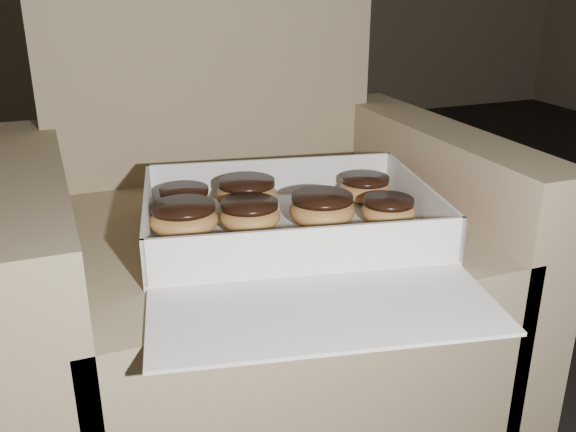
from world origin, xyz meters
The scene contains 13 objects.
floor centered at (0.00, 0.00, 0.00)m, with size 4.50×4.50×0.00m, color black.
armchair centered at (-0.53, 0.12, 0.27)m, with size 0.82×0.69×0.85m.
bakery_box centered at (-0.51, -0.05, 0.40)m, with size 0.53×0.60×0.07m.
donut_a centered at (-0.54, 0.11, 0.42)m, with size 0.10×0.10×0.05m.
donut_b centered at (-0.65, 0.13, 0.41)m, with size 0.09×0.09×0.04m.
donut_c centered at (-0.45, -0.01, 0.42)m, with size 0.11×0.11×0.05m.
donut_d centered at (-0.57, 0.01, 0.42)m, with size 0.10×0.10×0.05m.
donut_e centered at (-0.67, 0.03, 0.42)m, with size 0.11×0.11×0.05m.
donut_f centered at (-0.35, -0.04, 0.41)m, with size 0.09×0.09×0.04m.
donut_g centered at (-0.34, 0.07, 0.41)m, with size 0.09×0.09×0.05m.
crumb_a centered at (-0.67, 0.02, 0.39)m, with size 0.01×0.01×0.00m, color black.
crumb_b centered at (-0.48, -0.02, 0.39)m, with size 0.01×0.01×0.00m, color black.
crumb_c centered at (-0.71, -0.02, 0.39)m, with size 0.01×0.01×0.00m, color black.
Camera 1 is at (-0.85, -0.88, 0.78)m, focal length 40.00 mm.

